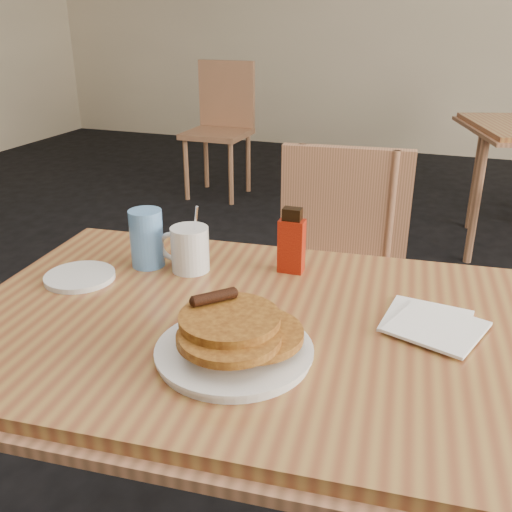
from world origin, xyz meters
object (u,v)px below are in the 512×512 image
Objects in this scene: main_table at (249,338)px; syrup_bottle at (292,243)px; coffee_mug at (189,248)px; chair_wall_extra at (222,117)px; blue_tumbler at (147,238)px; pancake_plate at (234,341)px; chair_main_far at (335,268)px.

main_table is 8.17× the size of syrup_bottle.
coffee_mug is 0.23m from syrup_bottle.
chair_wall_extra is 3.12m from blue_tumbler.
chair_main_far is at bearing 90.21° from pancake_plate.
chair_main_far is 6.04× the size of syrup_bottle.
chair_main_far is 0.90m from pancake_plate.
chair_wall_extra is at bearing 114.70° from chair_main_far.
main_table is at bearing 99.80° from pancake_plate.
main_table is at bearing -56.01° from coffee_mug.
coffee_mug is at bearing 140.79° from main_table.
blue_tumbler is (1.05, -2.93, 0.23)m from chair_wall_extra.
coffee_mug is at bearing 4.89° from blue_tumbler.
chair_main_far is 0.57m from syrup_bottle.
blue_tumbler is (-0.32, -0.08, -0.00)m from syrup_bottle.
coffee_mug reaches higher than pancake_plate.
blue_tumbler is at bearing 152.60° from main_table.
syrup_bottle reaches higher than main_table.
syrup_bottle is (1.38, -2.85, 0.24)m from chair_wall_extra.
coffee_mug reaches higher than main_table.
syrup_bottle reaches higher than pancake_plate.
main_table is 0.27m from syrup_bottle.
coffee_mug is (1.15, -2.92, 0.22)m from chair_wall_extra.
chair_main_far is 0.72m from blue_tumbler.
syrup_bottle is (-0.01, -0.50, 0.27)m from chair_main_far.
blue_tumbler is at bearing -125.45° from chair_main_far.
blue_tumbler is at bearing -69.23° from chair_wall_extra.
pancake_plate is 1.68× the size of coffee_mug.
chair_main_far is at bearing 60.35° from blue_tumbler.
syrup_bottle is at bearing 13.88° from blue_tumbler.
chair_wall_extra is (-1.36, 3.09, -0.12)m from main_table.
main_table is 0.37m from blue_tumbler.
chair_main_far is 0.94× the size of chair_wall_extra.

